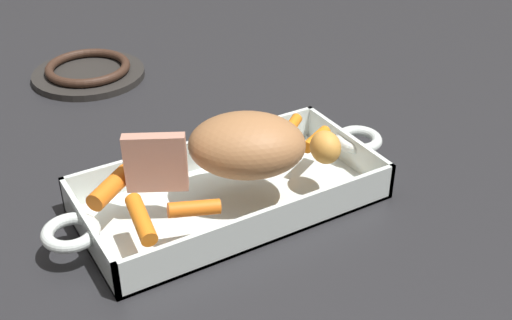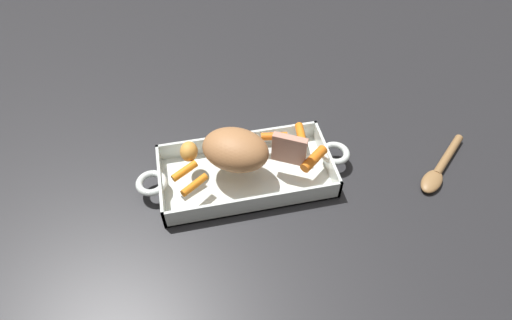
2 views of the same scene
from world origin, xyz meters
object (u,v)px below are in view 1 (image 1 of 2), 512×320
baby_carrot_center_right (194,208)px  potato_near_roast (325,147)px  baby_carrot_southwest (316,139)px  baby_carrot_short (141,219)px  pork_roast (247,145)px  stove_burner_rear (88,71)px  baby_carrot_northwest (289,130)px  roasting_dish (230,195)px  roast_slice_thick (156,163)px  baby_carrot_northeast (111,187)px

baby_carrot_center_right → potato_near_roast: bearing=5.2°
baby_carrot_southwest → baby_carrot_short: 0.27m
pork_roast → potato_near_roast: bearing=-17.5°
baby_carrot_short → potato_near_roast: 0.25m
potato_near_roast → stove_burner_rear: 0.53m
baby_carrot_southwest → stove_burner_rear: bearing=109.3°
baby_carrot_center_right → baby_carrot_northwest: baby_carrot_center_right is taller
roasting_dish → baby_carrot_short: baby_carrot_short is taller
roasting_dish → stove_burner_rear: size_ratio=2.41×
roast_slice_thick → baby_carrot_short: bearing=-127.5°
potato_near_roast → baby_carrot_northeast: bearing=165.5°
baby_carrot_southwest → baby_carrot_short: size_ratio=0.83×
roast_slice_thick → potato_near_roast: size_ratio=1.62×
roast_slice_thick → baby_carrot_northeast: 0.06m
baby_carrot_northwest → stove_burner_rear: size_ratio=0.33×
pork_roast → roasting_dish: bearing=151.9°
pork_roast → roast_slice_thick: bearing=169.3°
roasting_dish → potato_near_roast: 0.14m
roasting_dish → baby_carrot_center_right: bearing=-142.8°
baby_carrot_short → potato_near_roast: size_ratio=1.58×
roast_slice_thick → baby_carrot_northeast: size_ratio=1.02×
roasting_dish → baby_carrot_northeast: 0.15m
pork_roast → baby_carrot_northwest: (0.10, 0.05, -0.03)m
baby_carrot_center_right → stove_burner_rear: (0.05, 0.53, -0.05)m
baby_carrot_southwest → roasting_dish: bearing=-179.6°
pork_roast → roast_slice_thick: size_ratio=1.97×
roast_slice_thick → baby_carrot_southwest: 0.23m
roast_slice_thick → baby_carrot_northwest: (0.21, 0.03, -0.03)m
baby_carrot_center_right → pork_roast: bearing=26.6°
stove_burner_rear → roasting_dish: bearing=-86.1°
baby_carrot_center_right → baby_carrot_short: baby_carrot_short is taller
baby_carrot_northwest → baby_carrot_short: size_ratio=0.90×
baby_carrot_center_right → baby_carrot_short: 0.06m
roast_slice_thick → baby_carrot_southwest: bearing=-2.5°
stove_burner_rear → pork_roast: bearing=-83.9°
roasting_dish → baby_carrot_southwest: bearing=0.4°
roasting_dish → baby_carrot_short: bearing=-160.7°
baby_carrot_center_right → baby_carrot_short: (-0.06, 0.01, 0.00)m
baby_carrot_northwest → baby_carrot_northeast: size_ratio=0.90×
baby_carrot_southwest → baby_carrot_short: baby_carrot_short is taller
baby_carrot_southwest → baby_carrot_northwest: baby_carrot_southwest is taller
pork_roast → baby_carrot_center_right: pork_roast is taller
pork_roast → baby_carrot_northwest: pork_roast is taller
baby_carrot_northwest → baby_carrot_southwest: bearing=-67.7°
baby_carrot_short → stove_burner_rear: 0.53m
pork_roast → roast_slice_thick: 0.11m
baby_carrot_southwest → potato_near_roast: (-0.02, -0.04, 0.01)m
baby_carrot_center_right → stove_burner_rear: bearing=85.1°
roasting_dish → baby_carrot_northwest: (0.12, 0.04, 0.04)m
baby_carrot_northeast → baby_carrot_short: bearing=-84.3°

